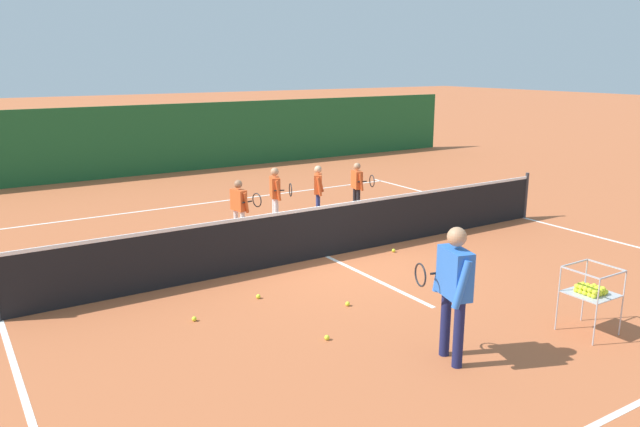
{
  "coord_description": "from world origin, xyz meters",
  "views": [
    {
      "loc": [
        -5.89,
        -9.06,
        3.5
      ],
      "look_at": [
        -0.33,
        -0.29,
        0.92
      ],
      "focal_mm": 34.44,
      "sensor_mm": 36.0,
      "label": 1
    }
  ],
  "objects_px": {
    "tennis_net": "(327,230)",
    "student_2": "(318,187)",
    "student_0": "(240,204)",
    "instructor": "(453,282)",
    "tennis_ball_3": "(394,250)",
    "student_1": "(276,191)",
    "tennis_ball_4": "(348,304)",
    "ball_cart": "(591,290)",
    "tennis_ball_2": "(194,319)",
    "student_3": "(358,183)",
    "tennis_ball_0": "(327,338)",
    "tennis_ball_5": "(258,296)"
  },
  "relations": [
    {
      "from": "ball_cart",
      "to": "tennis_ball_5",
      "type": "height_order",
      "value": "ball_cart"
    },
    {
      "from": "ball_cart",
      "to": "tennis_ball_4",
      "type": "distance_m",
      "value": 3.31
    },
    {
      "from": "tennis_ball_3",
      "to": "student_1",
      "type": "bearing_deg",
      "value": 108.58
    },
    {
      "from": "ball_cart",
      "to": "tennis_ball_5",
      "type": "bearing_deg",
      "value": 132.56
    },
    {
      "from": "student_1",
      "to": "tennis_ball_2",
      "type": "height_order",
      "value": "student_1"
    },
    {
      "from": "student_2",
      "to": "tennis_ball_2",
      "type": "bearing_deg",
      "value": -139.11
    },
    {
      "from": "tennis_net",
      "to": "student_2",
      "type": "height_order",
      "value": "student_2"
    },
    {
      "from": "tennis_ball_4",
      "to": "tennis_ball_5",
      "type": "bearing_deg",
      "value": 135.39
    },
    {
      "from": "student_3",
      "to": "tennis_ball_4",
      "type": "distance_m",
      "value": 5.8
    },
    {
      "from": "student_0",
      "to": "student_3",
      "type": "height_order",
      "value": "student_0"
    },
    {
      "from": "tennis_net",
      "to": "student_0",
      "type": "bearing_deg",
      "value": 114.02
    },
    {
      "from": "student_1",
      "to": "tennis_ball_3",
      "type": "distance_m",
      "value": 3.11
    },
    {
      "from": "instructor",
      "to": "tennis_ball_3",
      "type": "height_order",
      "value": "instructor"
    },
    {
      "from": "student_0",
      "to": "student_3",
      "type": "xyz_separation_m",
      "value": [
        3.3,
        0.54,
        -0.01
      ]
    },
    {
      "from": "student_1",
      "to": "student_2",
      "type": "distance_m",
      "value": 1.09
    },
    {
      "from": "student_2",
      "to": "student_3",
      "type": "relative_size",
      "value": 1.03
    },
    {
      "from": "instructor",
      "to": "student_1",
      "type": "relative_size",
      "value": 1.29
    },
    {
      "from": "tennis_ball_3",
      "to": "student_0",
      "type": "bearing_deg",
      "value": 131.07
    },
    {
      "from": "tennis_ball_3",
      "to": "student_2",
      "type": "bearing_deg",
      "value": 87.44
    },
    {
      "from": "tennis_ball_4",
      "to": "student_0",
      "type": "bearing_deg",
      "value": 87.43
    },
    {
      "from": "instructor",
      "to": "student_2",
      "type": "height_order",
      "value": "instructor"
    },
    {
      "from": "tennis_ball_2",
      "to": "student_0",
      "type": "bearing_deg",
      "value": 55.7
    },
    {
      "from": "tennis_net",
      "to": "student_2",
      "type": "relative_size",
      "value": 8.83
    },
    {
      "from": "student_2",
      "to": "tennis_ball_3",
      "type": "bearing_deg",
      "value": -92.56
    },
    {
      "from": "tennis_net",
      "to": "ball_cart",
      "type": "distance_m",
      "value": 4.74
    },
    {
      "from": "tennis_ball_3",
      "to": "tennis_ball_4",
      "type": "height_order",
      "value": "same"
    },
    {
      "from": "tennis_ball_2",
      "to": "student_2",
      "type": "bearing_deg",
      "value": 40.89
    },
    {
      "from": "student_2",
      "to": "tennis_ball_4",
      "type": "height_order",
      "value": "student_2"
    },
    {
      "from": "instructor",
      "to": "ball_cart",
      "type": "bearing_deg",
      "value": -10.82
    },
    {
      "from": "student_0",
      "to": "tennis_ball_3",
      "type": "relative_size",
      "value": 17.92
    },
    {
      "from": "student_3",
      "to": "tennis_ball_4",
      "type": "bearing_deg",
      "value": -127.15
    },
    {
      "from": "ball_cart",
      "to": "tennis_ball_2",
      "type": "xyz_separation_m",
      "value": [
        -4.27,
        3.14,
        -0.56
      ]
    },
    {
      "from": "tennis_ball_0",
      "to": "tennis_ball_3",
      "type": "relative_size",
      "value": 1.0
    },
    {
      "from": "student_0",
      "to": "tennis_ball_0",
      "type": "distance_m",
      "value": 5.01
    },
    {
      "from": "student_1",
      "to": "tennis_ball_4",
      "type": "relative_size",
      "value": 19.03
    },
    {
      "from": "student_3",
      "to": "tennis_ball_3",
      "type": "xyz_separation_m",
      "value": [
        -1.24,
        -2.9,
        -0.69
      ]
    },
    {
      "from": "student_0",
      "to": "tennis_ball_3",
      "type": "xyz_separation_m",
      "value": [
        2.06,
        -2.36,
        -0.7
      ]
    },
    {
      "from": "tennis_ball_2",
      "to": "tennis_ball_5",
      "type": "bearing_deg",
      "value": 13.59
    },
    {
      "from": "instructor",
      "to": "tennis_net",
      "type": "bearing_deg",
      "value": 77.05
    },
    {
      "from": "tennis_net",
      "to": "ball_cart",
      "type": "relative_size",
      "value": 12.18
    },
    {
      "from": "student_1",
      "to": "ball_cart",
      "type": "height_order",
      "value": "student_1"
    },
    {
      "from": "student_0",
      "to": "tennis_ball_2",
      "type": "relative_size",
      "value": 17.92
    },
    {
      "from": "student_1",
      "to": "student_2",
      "type": "relative_size",
      "value": 1.04
    },
    {
      "from": "ball_cart",
      "to": "student_1",
      "type": "bearing_deg",
      "value": 97.17
    },
    {
      "from": "student_1",
      "to": "ball_cart",
      "type": "relative_size",
      "value": 1.44
    },
    {
      "from": "tennis_ball_3",
      "to": "instructor",
      "type": "bearing_deg",
      "value": -120.18
    },
    {
      "from": "student_0",
      "to": "student_2",
      "type": "distance_m",
      "value": 2.25
    },
    {
      "from": "tennis_net",
      "to": "student_1",
      "type": "xyz_separation_m",
      "value": [
        0.25,
        2.41,
        0.28
      ]
    },
    {
      "from": "student_0",
      "to": "ball_cart",
      "type": "xyz_separation_m",
      "value": [
        1.97,
        -6.5,
        -0.14
      ]
    },
    {
      "from": "instructor",
      "to": "student_3",
      "type": "distance_m",
      "value": 7.47
    }
  ]
}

